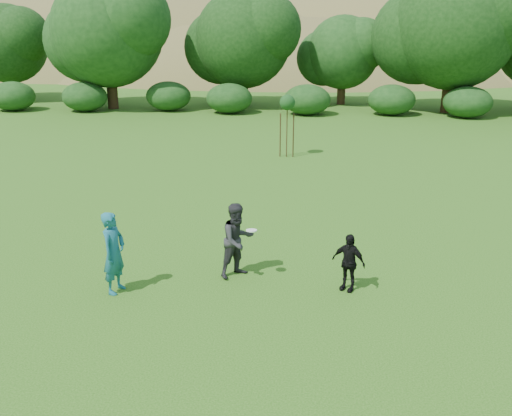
{
  "coord_description": "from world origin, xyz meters",
  "views": [
    {
      "loc": [
        1.78,
        -11.94,
        6.16
      ],
      "look_at": [
        0.0,
        3.0,
        1.1
      ],
      "focal_mm": 40.0,
      "sensor_mm": 36.0,
      "label": 1
    }
  ],
  "objects": [
    {
      "name": "tree_row",
      "position": [
        3.23,
        28.68,
        4.87
      ],
      "size": [
        53.92,
        10.38,
        9.62
      ],
      "color": "#3A2616",
      "rests_on": "ground"
    },
    {
      "name": "hillside",
      "position": [
        -0.56,
        68.45,
        -11.97
      ],
      "size": [
        150.0,
        72.0,
        52.0
      ],
      "color": "olive",
      "rests_on": "ground"
    },
    {
      "name": "ground",
      "position": [
        0.0,
        0.0,
        0.0
      ],
      "size": [
        120.0,
        120.0,
        0.0
      ],
      "primitive_type": "plane",
      "color": "#19470C",
      "rests_on": "ground"
    },
    {
      "name": "player_teal",
      "position": [
        -2.92,
        -0.27,
        0.98
      ],
      "size": [
        0.6,
        0.8,
        1.97
      ],
      "primitive_type": "imported",
      "rotation": [
        0.0,
        0.0,
        1.37
      ],
      "color": "#185C6E",
      "rests_on": "ground"
    },
    {
      "name": "frisbee",
      "position": [
        0.16,
        0.75,
        1.29
      ],
      "size": [
        0.27,
        0.27,
        0.05
      ],
      "color": "white",
      "rests_on": "ground"
    },
    {
      "name": "player_grey",
      "position": [
        -0.21,
        0.94,
        0.95
      ],
      "size": [
        1.16,
        1.15,
        1.89
      ],
      "primitive_type": "imported",
      "rotation": [
        0.0,
        0.0,
        0.77
      ],
      "color": "#2A2A2D",
      "rests_on": "ground"
    },
    {
      "name": "player_black",
      "position": [
        2.48,
        0.47,
        0.7
      ],
      "size": [
        0.89,
        0.68,
        1.41
      ],
      "primitive_type": "imported",
      "rotation": [
        0.0,
        0.0,
        -0.47
      ],
      "color": "black",
      "rests_on": "ground"
    },
    {
      "name": "sapling",
      "position": [
        0.13,
        13.84,
        2.42
      ],
      "size": [
        0.7,
        0.7,
        2.85
      ],
      "color": "#3C2B17",
      "rests_on": "ground"
    }
  ]
}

